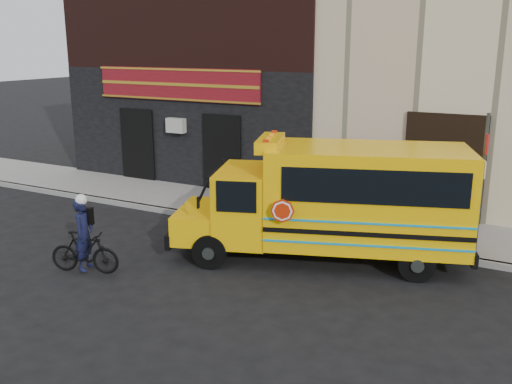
{
  "coord_description": "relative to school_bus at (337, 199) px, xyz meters",
  "views": [
    {
      "loc": [
        6.67,
        -10.8,
        5.03
      ],
      "look_at": [
        -0.04,
        1.85,
        1.27
      ],
      "focal_mm": 40.0,
      "sensor_mm": 36.0,
      "label": 1
    }
  ],
  "objects": [
    {
      "name": "sign_pole",
      "position": [
        2.98,
        1.09,
        0.44
      ],
      "size": [
        0.12,
        0.3,
        3.56
      ],
      "color": "#3A413E",
      "rests_on": "ground"
    },
    {
      "name": "cyclist",
      "position": [
        -4.76,
        -3.28,
        -0.69
      ],
      "size": [
        0.55,
        0.69,
        1.64
      ],
      "primitive_type": "imported",
      "rotation": [
        0.0,
        0.0,
        1.87
      ],
      "color": "black",
      "rests_on": "ground"
    },
    {
      "name": "building",
      "position": [
        -2.4,
        9.1,
        4.62
      ],
      "size": [
        20.0,
        10.7,
        12.0
      ],
      "color": "beige",
      "rests_on": "sidewalk"
    },
    {
      "name": "bicycle",
      "position": [
        -4.71,
        -3.35,
        -1.03
      ],
      "size": [
        1.67,
        0.92,
        0.97
      ],
      "primitive_type": "imported",
      "rotation": [
        0.0,
        0.0,
        1.88
      ],
      "color": "black",
      "rests_on": "ground"
    },
    {
      "name": "sidewalk",
      "position": [
        -2.36,
        2.75,
        -1.43
      ],
      "size": [
        40.0,
        3.0,
        0.15
      ],
      "primitive_type": "cube",
      "color": "slate",
      "rests_on": "ground"
    },
    {
      "name": "ground",
      "position": [
        -2.36,
        -1.35,
        -1.51
      ],
      "size": [
        120.0,
        120.0,
        0.0
      ],
      "primitive_type": "plane",
      "color": "black",
      "rests_on": "ground"
    },
    {
      "name": "school_bus",
      "position": [
        0.0,
        0.0,
        0.0
      ],
      "size": [
        7.22,
        4.22,
        2.92
      ],
      "color": "black",
      "rests_on": "ground"
    },
    {
      "name": "curb",
      "position": [
        -2.36,
        1.25,
        -1.43
      ],
      "size": [
        40.0,
        0.2,
        0.15
      ],
      "primitive_type": "cube",
      "color": "gray",
      "rests_on": "ground"
    }
  ]
}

